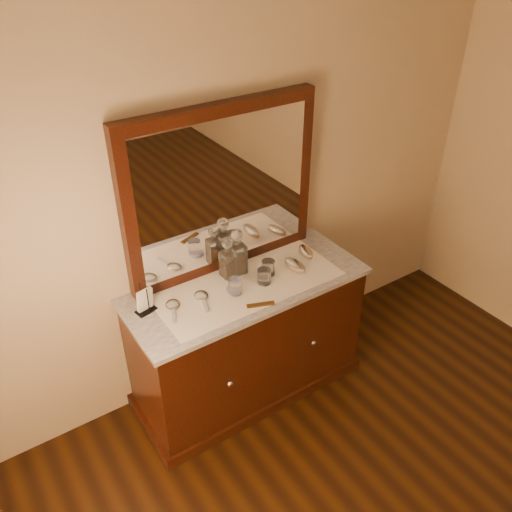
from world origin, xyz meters
name	(u,v)px	position (x,y,z in m)	size (l,w,h in m)	color
dresser_cabinet	(247,340)	(0.00, 1.96, 0.41)	(1.40, 0.55, 0.82)	black
dresser_plinth	(248,381)	(0.00, 1.96, 0.04)	(1.46, 0.59, 0.08)	black
knob_left	(230,384)	(-0.30, 1.67, 0.45)	(0.04, 0.04, 0.04)	silver
knob_right	(313,343)	(0.30, 1.67, 0.45)	(0.04, 0.04, 0.04)	silver
marble_top	(247,286)	(0.00, 1.96, 0.83)	(1.44, 0.59, 0.03)	silver
mirror_frame	(222,191)	(0.00, 2.20, 1.35)	(1.20, 0.08, 1.00)	black
mirror_glass	(225,193)	(0.00, 2.17, 1.35)	(1.06, 0.01, 0.86)	white
lace_runner	(248,285)	(0.00, 1.94, 0.85)	(1.10, 0.45, 0.00)	white
pin_dish	(234,290)	(-0.10, 1.93, 0.86)	(0.09, 0.09, 0.02)	white
comb	(261,305)	(-0.04, 1.74, 0.86)	(0.16, 0.03, 0.01)	brown
napkin_rack	(145,301)	(-0.59, 2.05, 0.92)	(0.12, 0.09, 0.17)	black
decanter_left	(228,262)	(-0.05, 2.08, 0.95)	(0.08, 0.08, 0.26)	brown
decanter_right	(237,256)	(0.02, 2.08, 0.97)	(0.10, 0.10, 0.29)	brown
brush_near	(295,265)	(0.32, 1.92, 0.88)	(0.08, 0.17, 0.05)	#A08062
brush_far	(306,252)	(0.47, 2.00, 0.87)	(0.10, 0.16, 0.04)	#A08062
hand_mirror_outer	(173,307)	(-0.46, 1.99, 0.86)	(0.13, 0.21, 0.02)	silver
hand_mirror_inner	(202,297)	(-0.29, 1.97, 0.86)	(0.10, 0.21, 0.02)	silver
tumblers	(256,276)	(0.05, 1.93, 0.90)	(0.34, 0.14, 0.09)	white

